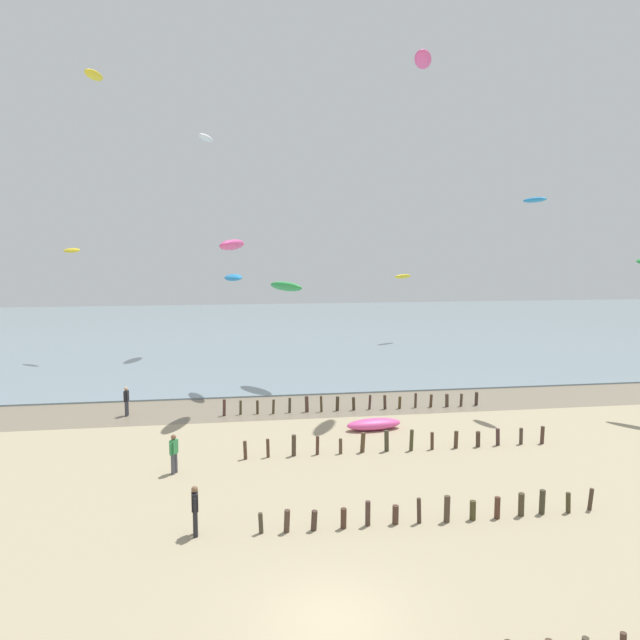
{
  "coord_description": "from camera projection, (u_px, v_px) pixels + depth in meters",
  "views": [
    {
      "loc": [
        -2.52,
        -14.2,
        9.4
      ],
      "look_at": [
        1.37,
        10.85,
        6.53
      ],
      "focal_mm": 33.49,
      "sensor_mm": 36.0,
      "label": 1
    }
  ],
  "objects": [
    {
      "name": "ground_plane",
      "position": [
        332.0,
        619.0,
        15.38
      ],
      "size": [
        160.0,
        160.0,
        0.0
      ],
      "primitive_type": "plane",
      "color": "tan"
    },
    {
      "name": "wet_sand_strip",
      "position": [
        271.0,
        408.0,
        36.33
      ],
      "size": [
        120.0,
        5.55,
        0.01
      ],
      "primitive_type": "cube",
      "color": "#7A6D59",
      "rests_on": "ground"
    },
    {
      "name": "sea",
      "position": [
        249.0,
        329.0,
        73.41
      ],
      "size": [
        160.0,
        70.0,
        0.1
      ],
      "primitive_type": "cube",
      "color": "gray",
      "rests_on": "ground"
    },
    {
      "name": "groyne_near",
      "position": [
        438.0,
        511.0,
        20.9
      ],
      "size": [
        12.25,
        0.35,
        0.95
      ],
      "color": "#413A2B",
      "rests_on": "ground"
    },
    {
      "name": "groyne_mid",
      "position": [
        402.0,
        441.0,
        28.42
      ],
      "size": [
        14.8,
        0.34,
        1.03
      ],
      "color": "#4C3827",
      "rests_on": "ground"
    },
    {
      "name": "groyne_far",
      "position": [
        358.0,
        403.0,
        35.72
      ],
      "size": [
        15.62,
        0.36,
        0.98
      ],
      "color": "#4C312C",
      "rests_on": "ground"
    },
    {
      "name": "person_nearest_camera",
      "position": [
        174.0,
        453.0,
        25.41
      ],
      "size": [
        0.36,
        0.52,
        1.71
      ],
      "color": "#4C4C56",
      "rests_on": "ground"
    },
    {
      "name": "person_mid_beach",
      "position": [
        126.0,
        400.0,
        34.4
      ],
      "size": [
        0.26,
        0.57,
        1.71
      ],
      "color": "#383842",
      "rests_on": "ground"
    },
    {
      "name": "person_by_waterline",
      "position": [
        195.0,
        509.0,
        19.82
      ],
      "size": [
        0.24,
        0.57,
        1.71
      ],
      "color": "#232328",
      "rests_on": "ground"
    },
    {
      "name": "grounded_kite",
      "position": [
        374.0,
        424.0,
        31.78
      ],
      "size": [
        3.11,
        1.41,
        0.6
      ],
      "primitive_type": "ellipsoid",
      "rotation": [
        0.0,
        0.0,
        0.11
      ],
      "color": "#E54C99",
      "rests_on": "ground"
    },
    {
      "name": "kite_aloft_0",
      "position": [
        232.0,
        245.0,
        34.35
      ],
      "size": [
        2.19,
        3.59,
        0.87
      ],
      "primitive_type": "ellipsoid",
      "rotation": [
        -0.34,
        0.0,
        1.26
      ],
      "color": "#E54C99"
    },
    {
      "name": "kite_aloft_2",
      "position": [
        286.0,
        286.0,
        41.63
      ],
      "size": [
        2.82,
        3.68,
        0.98
      ],
      "primitive_type": "ellipsoid",
      "rotation": [
        0.43,
        0.0,
        2.08
      ],
      "color": "green"
    },
    {
      "name": "kite_aloft_3",
      "position": [
        535.0,
        200.0,
        35.05
      ],
      "size": [
        1.06,
        1.95,
        0.32
      ],
      "primitive_type": "ellipsoid",
      "rotation": [
        -0.04,
        0.0,
        4.97
      ],
      "color": "#2384D1"
    },
    {
      "name": "kite_aloft_4",
      "position": [
        72.0,
        250.0,
        51.09
      ],
      "size": [
        2.06,
        1.84,
        0.57
      ],
      "primitive_type": "ellipsoid",
      "rotation": [
        0.43,
        0.0,
        5.62
      ],
      "color": "yellow"
    },
    {
      "name": "kite_aloft_5",
      "position": [
        206.0,
        138.0,
        55.11
      ],
      "size": [
        1.83,
        3.43,
        0.69
      ],
      "primitive_type": "ellipsoid",
      "rotation": [
        0.17,
        0.0,
        1.34
      ],
      "color": "white"
    },
    {
      "name": "kite_aloft_6",
      "position": [
        423.0,
        59.0,
        35.91
      ],
      "size": [
        2.41,
        3.36,
        0.92
      ],
      "primitive_type": "ellipsoid",
      "rotation": [
        0.48,
        0.0,
        4.26
      ],
      "color": "#E54C99"
    },
    {
      "name": "kite_aloft_7",
      "position": [
        94.0,
        75.0,
        38.81
      ],
      "size": [
        1.32,
        2.38,
        0.62
      ],
      "primitive_type": "ellipsoid",
      "rotation": [
        -0.42,
        0.0,
        1.33
      ],
      "color": "yellow"
    },
    {
      "name": "kite_aloft_8",
      "position": [
        233.0,
        278.0,
        39.93
      ],
      "size": [
        1.73,
        2.86,
        0.6
      ],
      "primitive_type": "ellipsoid",
      "rotation": [
        0.21,
        0.0,
        5.03
      ],
      "color": "#2384D1"
    },
    {
      "name": "kite_aloft_10",
      "position": [
        403.0,
        276.0,
        62.19
      ],
      "size": [
        2.46,
        2.0,
        0.66
      ],
      "primitive_type": "ellipsoid",
      "rotation": [
        0.41,
        0.0,
        3.71
      ],
      "color": "yellow"
    }
  ]
}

